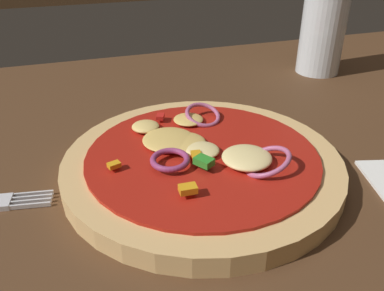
{
  "coord_description": "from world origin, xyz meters",
  "views": [
    {
      "loc": [
        -0.11,
        -0.29,
        0.24
      ],
      "look_at": [
        -0.0,
        0.03,
        0.05
      ],
      "focal_mm": 37.8,
      "sensor_mm": 36.0,
      "label": 1
    }
  ],
  "objects": [
    {
      "name": "pizza",
      "position": [
        -0.0,
        0.01,
        0.04
      ],
      "size": [
        0.26,
        0.26,
        0.04
      ],
      "color": "tan",
      "rests_on": "dining_table"
    },
    {
      "name": "dining_table",
      "position": [
        0.0,
        0.0,
        0.02
      ],
      "size": [
        1.21,
        0.81,
        0.03
      ],
      "color": "#4C301C",
      "rests_on": "ground"
    },
    {
      "name": "beer_glass",
      "position": [
        0.27,
        0.23,
        0.1
      ],
      "size": [
        0.07,
        0.07,
        0.15
      ],
      "color": "silver",
      "rests_on": "dining_table"
    }
  ]
}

